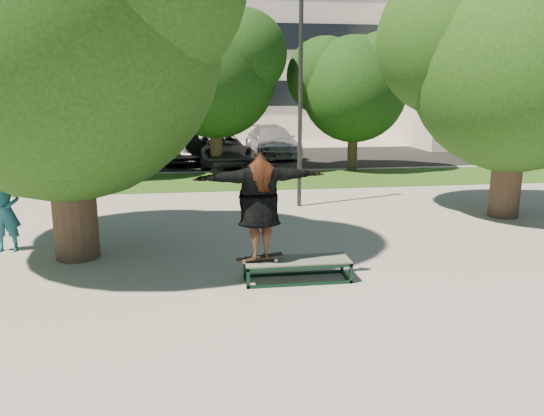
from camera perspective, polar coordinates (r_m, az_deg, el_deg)
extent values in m
plane|color=gray|center=(10.09, 2.88, -5.97)|extent=(120.00, 120.00, 0.00)
cube|color=#274915|center=(19.36, 0.33, 3.08)|extent=(30.00, 4.00, 0.02)
cube|color=black|center=(25.65, -4.10, 5.38)|extent=(40.00, 8.00, 0.01)
cylinder|color=#38281E|center=(10.75, -20.71, 3.17)|extent=(0.84, 0.84, 3.20)
sphere|color=#18380F|center=(10.67, -21.78, 16.37)|extent=(5.80, 5.80, 5.80)
cylinder|color=#38281E|center=(14.78, 24.06, 4.86)|extent=(0.76, 0.76, 3.00)
sphere|color=#18380F|center=(14.69, 24.88, 13.69)|extent=(5.20, 5.20, 5.20)
sphere|color=#18380F|center=(14.77, 18.99, 16.68)|extent=(3.90, 3.90, 3.90)
cylinder|color=#38281E|center=(20.97, -21.20, 6.80)|extent=(0.44, 0.44, 2.80)
sphere|color=black|center=(20.89, -21.65, 12.42)|extent=(4.40, 4.40, 4.40)
sphere|color=black|center=(21.81, -24.27, 13.62)|extent=(3.30, 3.30, 3.30)
sphere|color=black|center=(20.29, -19.30, 14.79)|extent=(3.08, 3.08, 3.08)
cylinder|color=#38281E|center=(21.46, -6.03, 7.95)|extent=(0.50, 0.50, 3.00)
sphere|color=black|center=(21.40, -6.17, 13.88)|extent=(4.80, 4.80, 4.80)
sphere|color=black|center=(22.13, -9.51, 15.30)|extent=(3.60, 3.60, 3.60)
sphere|color=black|center=(21.03, -3.11, 16.25)|extent=(3.36, 3.36, 3.36)
cylinder|color=#38281E|center=(21.92, 8.69, 7.45)|extent=(0.40, 0.40, 2.60)
sphere|color=black|center=(21.83, 8.86, 12.50)|extent=(4.20, 4.20, 4.20)
sphere|color=black|center=(22.17, 5.74, 13.94)|extent=(3.15, 3.15, 3.15)
sphere|color=black|center=(21.75, 11.71, 14.33)|extent=(2.94, 2.94, 2.94)
cylinder|color=#2D2D30|center=(14.67, 3.06, 11.76)|extent=(0.12, 0.12, 6.00)
cube|color=silver|center=(41.65, -8.96, 19.04)|extent=(30.00, 14.00, 16.00)
cube|color=black|center=(34.32, -8.75, 12.09)|extent=(27.60, 0.12, 1.60)
cube|color=black|center=(34.47, -8.96, 17.92)|extent=(27.60, 0.12, 1.60)
cube|color=beige|center=(37.16, 24.63, 12.69)|extent=(15.00, 10.00, 8.00)
cube|color=#475147|center=(9.11, 2.73, -5.64)|extent=(1.80, 0.60, 0.03)
cylinder|color=white|center=(8.90, -3.02, -5.80)|extent=(0.06, 0.03, 0.06)
cylinder|color=white|center=(9.05, -3.12, -5.49)|extent=(0.06, 0.03, 0.06)
cylinder|color=white|center=(8.96, 0.43, -5.65)|extent=(0.06, 0.03, 0.06)
cylinder|color=white|center=(9.11, 0.28, -5.34)|extent=(0.06, 0.03, 0.06)
cube|color=black|center=(8.99, -1.35, -5.33)|extent=(0.78, 0.20, 0.10)
imported|color=#503D22|center=(8.75, -1.38, 0.29)|extent=(2.24, 0.82, 1.78)
imported|color=#1A5365|center=(11.91, -26.79, -0.31)|extent=(0.61, 0.41, 1.66)
imported|color=silver|center=(26.21, -15.97, 6.86)|extent=(2.64, 5.02, 1.63)
imported|color=black|center=(24.48, -10.13, 6.71)|extent=(2.46, 4.99, 1.57)
imported|color=#505054|center=(23.43, -5.42, 6.27)|extent=(2.66, 4.92, 1.31)
imported|color=#B9B9BE|center=(26.27, 0.02, 7.17)|extent=(2.47, 5.18, 1.46)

